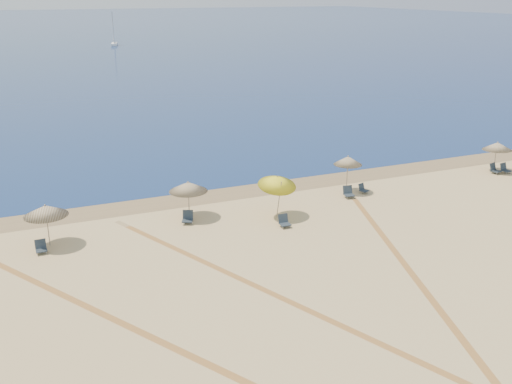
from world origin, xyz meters
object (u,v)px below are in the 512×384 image
chair_6 (363,189)px  sailboat_0 (114,35)px  chair_5 (348,192)px  chair_7 (495,169)px  chair_2 (41,247)px  chair_3 (188,218)px  chair_4 (284,221)px  chair_8 (505,169)px  umbrella_2 (188,187)px  umbrella_1 (46,211)px  umbrella_3 (277,181)px  umbrella_4 (348,161)px  umbrella_5 (497,146)px

chair_6 → sailboat_0: size_ratio=0.09×
chair_5 → chair_7: bearing=11.5°
chair_2 → chair_3: size_ratio=0.75×
chair_4 → chair_8: 19.44m
chair_8 → chair_2: bearing=174.1°
umbrella_2 → chair_2: 8.65m
chair_4 → umbrella_1: bearing=171.1°
umbrella_3 → sailboat_0: size_ratio=0.35×
chair_5 → sailboat_0: 115.01m
umbrella_4 → chair_8: 13.03m
umbrella_4 → chair_6: (0.91, -0.56, -1.89)m
chair_7 → chair_6: bearing=165.6°
sailboat_0 → chair_4: bearing=-82.8°
umbrella_3 → chair_3: bearing=167.3°
umbrella_2 → umbrella_5: (23.29, 0.07, 0.01)m
sailboat_0 → chair_5: bearing=-80.0°
umbrella_3 → chair_2: umbrella_3 is taller
chair_8 → sailboat_0: size_ratio=0.10×
umbrella_5 → chair_7: umbrella_5 is taller
chair_5 → chair_4: bearing=-144.6°
umbrella_5 → chair_2: size_ratio=3.44×
chair_3 → chair_7: bearing=25.0°
umbrella_2 → sailboat_0: (15.33, 114.29, 0.45)m
chair_3 → umbrella_1: bearing=-154.9°
umbrella_1 → sailboat_0: sailboat_0 is taller
chair_7 → umbrella_1: bearing=167.2°
chair_8 → sailboat_0: 115.11m
chair_3 → chair_4: chair_3 is taller
umbrella_3 → chair_5: bearing=13.2°
umbrella_2 → umbrella_5: bearing=0.2°
chair_2 → chair_5: 18.80m
umbrella_1 → sailboat_0: 117.56m
umbrella_5 → chair_3: (-23.62, -0.85, -1.60)m
umbrella_5 → chair_4: umbrella_5 is taller
umbrella_2 → sailboat_0: bearing=82.4°
chair_5 → chair_6: (1.35, 0.38, -0.06)m
chair_3 → chair_5: 10.78m
umbrella_2 → chair_2: umbrella_2 is taller
umbrella_1 → chair_2: bearing=-121.8°
umbrella_5 → sailboat_0: bearing=94.0°
umbrella_2 → umbrella_3: (4.77, -1.93, 0.30)m
chair_6 → chair_7: bearing=-20.4°
umbrella_2 → umbrella_4: 10.89m
umbrella_3 → chair_8: size_ratio=3.60×
chair_6 → chair_7: chair_7 is taller
chair_7 → chair_8: chair_7 is taller
umbrella_4 → chair_4: size_ratio=3.60×
chair_7 → sailboat_0: 114.85m
umbrella_1 → umbrella_4: umbrella_4 is taller
chair_4 → chair_6: chair_4 is taller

